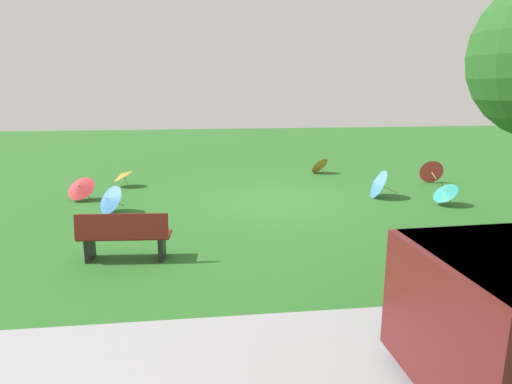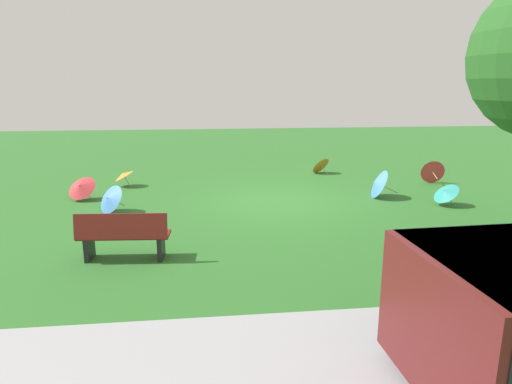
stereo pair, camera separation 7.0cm
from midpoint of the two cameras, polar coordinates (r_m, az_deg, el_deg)
The scene contains 9 objects.
ground at distance 12.05m, azimuth 2.83°, elevation -1.15°, with size 40.00×40.00×0.00m, color #2D6B28.
park_bench at distance 8.26m, azimuth -16.34°, elevation -5.35°, with size 1.63×0.60×0.90m.
parasol_orange_0 at distance 15.89m, azimuth 8.27°, elevation 3.48°, with size 0.85×0.80×0.61m.
parasol_orange_1 at distance 14.23m, azimuth -16.45°, elevation 2.13°, with size 0.60×0.63×0.56m.
parasol_blue_0 at distance 12.75m, azimuth 15.30°, elevation 1.10°, with size 0.90×0.88×0.82m.
parasol_teal_0 at distance 12.48m, azimuth 23.17°, elevation -0.00°, with size 0.73×0.78×0.63m.
parasol_red_0 at distance 12.88m, azimuth -21.34°, elevation 0.64°, with size 0.95×0.90×0.70m.
parasol_red_2 at distance 15.25m, azimuth 21.68°, elevation 2.49°, with size 0.79×0.76×0.76m.
parasol_blue_3 at distance 11.44m, azimuth -18.07°, elevation -0.82°, with size 0.88×0.89×0.70m.
Camera 2 is at (1.90, 11.50, 3.08)m, focal length 31.32 mm.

